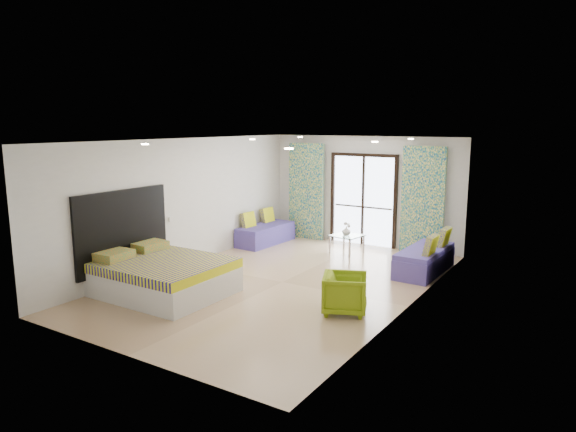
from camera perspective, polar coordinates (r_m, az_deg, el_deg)
The scene contains 24 objects.
floor at distance 9.94m, azimuth -0.63°, elevation -7.35°, with size 5.00×7.50×0.01m, color tan, non-canonical shape.
ceiling at distance 9.47m, azimuth -0.67°, elevation 8.40°, with size 5.00×7.50×0.01m, color silver, non-canonical shape.
wall_back at distance 12.89m, azimuth 8.42°, elevation 2.78°, with size 5.00×0.01×2.70m, color silver, non-canonical shape.
wall_front at distance 6.84m, azimuth -17.97°, elevation -4.30°, with size 5.00×0.01×2.70m, color silver, non-canonical shape.
wall_left at distance 11.15m, azimuth -11.52°, elevation 1.51°, with size 0.01×7.50×2.70m, color silver, non-canonical shape.
wall_right at distance 8.55m, azimuth 13.59°, elevation -1.22°, with size 0.01×7.50×2.70m, color silver, non-canonical shape.
balcony_door at distance 12.88m, azimuth 8.36°, elevation 2.36°, with size 1.76×0.08×2.28m.
balcony_rail at distance 12.93m, azimuth 8.34°, elevation 1.01°, with size 1.52×0.03×0.04m, color #595451.
curtain_left at distance 13.44m, azimuth 2.04°, elevation 2.76°, with size 1.00×0.10×2.50m, color white.
curtain_right at distance 12.20m, azimuth 14.74°, elevation 1.65°, with size 1.00×0.10×2.50m, color white.
downlight_a at distance 8.85m, azimuth -15.61°, elevation 7.70°, with size 0.12×0.12×0.02m, color #FFE0B2.
downlight_b at distance 7.04m, azimuth 0.10°, elevation 7.50°, with size 0.12×0.12×0.02m, color #FFE0B2.
downlight_c at distance 11.09m, azimuth -3.99°, elevation 8.50°, with size 0.12×0.12×0.02m, color #FFE0B2.
downlight_d at distance 9.71m, azimuth 9.63°, elevation 8.13°, with size 0.12×0.12×0.02m, color #FFE0B2.
downlight_e at distance 12.76m, azimuth 1.37°, elevation 8.76°, with size 0.12×0.12×0.02m, color #FFE0B2.
downlight_f at distance 11.58m, azimuth 13.49°, elevation 8.32°, with size 0.12×0.12×0.02m, color #FFE0B2.
headboard at distance 10.05m, azimuth -17.87°, elevation -1.47°, with size 0.06×2.10×1.50m, color black.
switch_plate at distance 10.88m, azimuth -12.89°, elevation -0.36°, with size 0.02×0.10×0.10m, color silver.
bed at distance 9.51m, azimuth -13.79°, elevation -6.47°, with size 2.21×1.80×0.76m.
daybed_left at distance 13.00m, azimuth -2.55°, elevation -1.92°, with size 0.73×1.74×0.84m.
daybed_right at distance 10.85m, azimuth 15.00°, elevation -4.66°, with size 0.75×1.83×0.89m.
coffee_table at distance 12.09m, azimuth 6.56°, elevation -2.33°, with size 0.75×0.75×0.75m.
vase at distance 12.05m, azimuth 6.51°, elevation -1.65°, with size 0.20×0.21×0.20m, color white.
armchair at distance 8.36m, azimuth 6.36°, elevation -8.34°, with size 0.68×0.64×0.70m, color #799813.
Camera 1 is at (5.13, -7.96, 3.02)m, focal length 32.00 mm.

